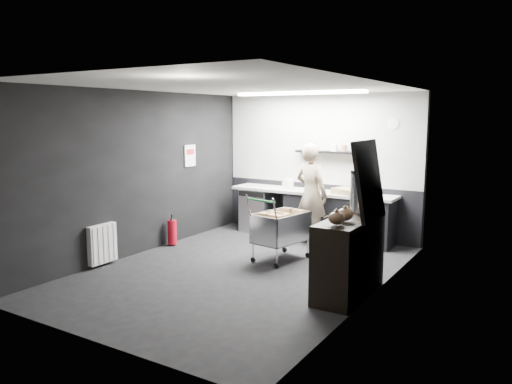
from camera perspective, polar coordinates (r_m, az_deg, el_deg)
The scene contains 22 objects.
floor at distance 7.52m, azimuth -1.78°, elevation -8.99°, with size 5.50×5.50×0.00m, color black.
ceiling at distance 7.18m, azimuth -1.88°, elevation 12.00°, with size 5.50×5.50×0.00m, color white.
wall_back at distance 9.63m, azimuth 7.23°, elevation 3.05°, with size 5.50×5.50×0.00m, color black.
wall_front at distance 5.19m, azimuth -18.81°, elevation -2.16°, with size 5.50×5.50×0.00m, color black.
wall_left at distance 8.49m, azimuth -13.18°, elevation 2.14°, with size 5.50×5.50×0.00m, color black.
wall_right at distance 6.36m, azimuth 13.39°, elevation 0.00°, with size 5.50×5.50×0.00m, color black.
kitchen_wall_panel at distance 9.57m, azimuth 7.24°, elevation 6.02°, with size 3.95×0.02×1.70m, color #B0B1AC.
dado_panel at distance 9.73m, azimuth 7.09°, elevation -1.95°, with size 3.95×0.02×1.00m, color black.
floating_shelf at distance 9.41m, azimuth 8.05°, elevation 4.55°, with size 1.20×0.22×0.04m, color black.
wall_clock at distance 9.07m, azimuth 15.40°, elevation 7.53°, with size 0.20×0.20×0.03m, color silver.
poster at distance 9.42m, azimuth -7.56°, elevation 4.14°, with size 0.02×0.30×0.40m, color white.
poster_red_band at distance 9.41m, azimuth -7.54°, elevation 4.57°, with size 0.01×0.22×0.10m, color red.
radiator at distance 8.02m, azimuth -17.17°, elevation -5.67°, with size 0.10×0.50×0.60m, color silver.
ceiling_strip at distance 8.78m, azimuth 4.92°, elevation 11.17°, with size 2.40×0.20×0.04m, color white.
prep_counter at distance 9.41m, azimuth 7.05°, elevation -2.58°, with size 3.20×0.61×0.90m.
person at distance 8.89m, azimuth 6.33°, elevation -0.26°, with size 0.66×0.44×1.82m, color #C3B59A.
shopping_cart at distance 7.95m, azimuth 2.85°, elevation -4.31°, with size 0.72×1.04×1.04m.
sideboard at distance 6.52m, azimuth 10.80°, elevation -6.18°, with size 0.57×1.33×1.99m.
fire_extinguisher at distance 9.00m, azimuth -9.56°, elevation -4.43°, with size 0.16×0.16×0.53m.
cardboard_box at distance 9.04m, azimuth 10.61°, elevation 0.06°, with size 0.52×0.40×0.10m, color #90784D.
pink_tub at distance 9.59m, azimuth 3.76°, elevation 0.94°, with size 0.19×0.19×0.19m, color white.
white_container at distance 9.55m, azimuth 3.60°, elevation 0.77°, with size 0.16×0.12×0.14m, color silver.
Camera 1 is at (3.95, -5.98, 2.28)m, focal length 35.00 mm.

